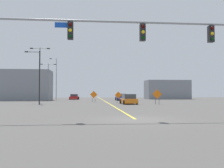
% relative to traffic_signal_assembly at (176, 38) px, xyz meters
% --- Properties ---
extents(ground, '(134.91, 134.91, 0.00)m').
position_rel_traffic_signal_assembly_xyz_m(ground, '(-2.63, 0.02, -5.10)').
color(ground, '#4C4947').
extents(road_centre_stripe, '(0.16, 74.95, 0.01)m').
position_rel_traffic_signal_assembly_xyz_m(road_centre_stripe, '(-2.63, 37.49, -5.10)').
color(road_centre_stripe, yellow).
rests_on(road_centre_stripe, ground).
extents(traffic_signal_assembly, '(17.98, 0.44, 6.58)m').
position_rel_traffic_signal_assembly_xyz_m(traffic_signal_assembly, '(0.00, 0.00, 0.00)').
color(traffic_signal_assembly, gray).
rests_on(traffic_signal_assembly, ground).
extents(street_lamp_far_right, '(2.97, 0.24, 8.59)m').
position_rel_traffic_signal_assembly_xyz_m(street_lamp_far_right, '(-13.16, 22.68, -0.09)').
color(street_lamp_far_right, gray).
rests_on(street_lamp_far_right, ground).
extents(street_lamp_mid_right, '(2.11, 0.24, 7.47)m').
position_rel_traffic_signal_assembly_xyz_m(street_lamp_mid_right, '(-12.65, 19.30, -0.93)').
color(street_lamp_mid_right, black).
rests_on(street_lamp_mid_right, ground).
extents(street_lamp_far_left, '(1.65, 0.24, 9.69)m').
position_rel_traffic_signal_assembly_xyz_m(street_lamp_far_left, '(-13.43, 41.63, 0.15)').
color(street_lamp_far_left, gray).
rests_on(street_lamp_far_left, ground).
extents(street_lamp_near_right, '(3.17, 0.24, 7.65)m').
position_rel_traffic_signal_assembly_xyz_m(street_lamp_near_right, '(-14.09, 35.41, -0.56)').
color(street_lamp_near_right, gray).
rests_on(street_lamp_near_right, ground).
extents(construction_sign_median_near, '(1.29, 0.17, 1.96)m').
position_rel_traffic_signal_assembly_xyz_m(construction_sign_median_near, '(-4.84, 27.61, -3.88)').
color(construction_sign_median_near, orange).
rests_on(construction_sign_median_near, ground).
extents(construction_sign_right_shoulder, '(1.15, 0.11, 1.83)m').
position_rel_traffic_signal_assembly_xyz_m(construction_sign_right_shoulder, '(-0.94, 23.62, -3.95)').
color(construction_sign_right_shoulder, orange).
rests_on(construction_sign_right_shoulder, ground).
extents(construction_sign_left_shoulder, '(1.38, 0.05, 2.12)m').
position_rel_traffic_signal_assembly_xyz_m(construction_sign_left_shoulder, '(4.14, 18.99, -3.76)').
color(construction_sign_left_shoulder, orange).
rests_on(construction_sign_left_shoulder, ground).
extents(car_orange_passing, '(2.18, 4.22, 1.44)m').
position_rel_traffic_signal_assembly_xyz_m(car_orange_passing, '(0.07, 19.57, -4.42)').
color(car_orange_passing, orange).
rests_on(car_orange_passing, ground).
extents(car_blue_mid, '(2.16, 4.39, 1.43)m').
position_rel_traffic_signal_assembly_xyz_m(car_blue_mid, '(1.01, 35.41, -4.44)').
color(car_blue_mid, '#1E389E').
rests_on(car_blue_mid, ground).
extents(car_red_distant, '(2.24, 4.31, 1.30)m').
position_rel_traffic_signal_assembly_xyz_m(car_red_distant, '(-9.31, 43.74, -4.50)').
color(car_red_distant, red).
rests_on(car_red_distant, ground).
extents(roadside_building_west, '(10.93, 5.62, 6.41)m').
position_rel_traffic_signal_assembly_xyz_m(roadside_building_west, '(-19.33, 37.57, -1.89)').
color(roadside_building_west, gray).
rests_on(roadside_building_west, ground).
extents(roadside_building_east, '(10.93, 5.45, 4.83)m').
position_rel_traffic_signal_assembly_xyz_m(roadside_building_east, '(14.31, 45.66, -2.69)').
color(roadside_building_east, gray).
rests_on(roadside_building_east, ground).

